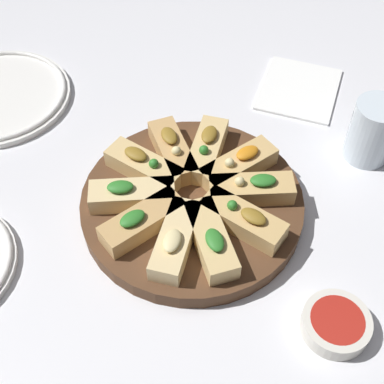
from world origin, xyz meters
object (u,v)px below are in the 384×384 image
Objects in this scene: water_glass at (372,131)px; dipping_bowl at (336,324)px; napkin_stack at (299,88)px; serving_board at (192,204)px.

water_glass is 1.18× the size of dipping_bowl.
water_glass is 0.18m from napkin_stack.
dipping_bowl reaches higher than napkin_stack.
napkin_stack is at bearing 34.20° from water_glass.
serving_board is at bearing 150.15° from napkin_stack.
water_glass is at bearing -145.80° from napkin_stack.
napkin_stack is at bearing -29.85° from serving_board.
serving_board is at bearing 117.77° from water_glass.
water_glass is (0.13, -0.26, 0.04)m from serving_board.
water_glass is at bearing -12.75° from dipping_bowl.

